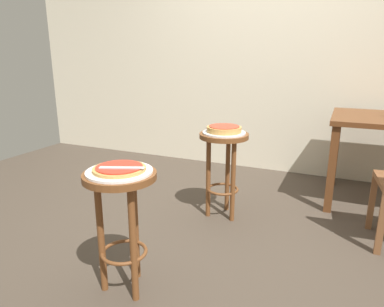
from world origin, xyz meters
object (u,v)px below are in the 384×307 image
pizza_middle (224,129)px  stool_foreground (121,205)px  serving_plate_middle (224,133)px  pizza_server_knife (122,168)px  pizza_foreground (119,168)px  serving_plate_foreground (119,172)px  stool_middle (223,156)px

pizza_middle → stool_foreground: bearing=-99.6°
serving_plate_middle → pizza_middle: 0.03m
stool_foreground → pizza_server_knife: size_ratio=3.04×
pizza_foreground → pizza_middle: pizza_middle is taller
stool_foreground → serving_plate_foreground: 0.18m
serving_plate_foreground → pizza_foreground: size_ratio=1.26×
serving_plate_foreground → serving_plate_middle: same height
serving_plate_foreground → pizza_foreground: (0.00, -0.00, 0.02)m
serving_plate_foreground → stool_middle: (0.18, 1.08, -0.18)m
serving_plate_foreground → serving_plate_middle: bearing=80.4°
stool_foreground → serving_plate_foreground: (0.00, 0.00, 0.18)m
stool_foreground → serving_plate_middle: bearing=80.4°
serving_plate_foreground → stool_middle: 1.11m
stool_foreground → pizza_server_knife: pizza_server_knife is taller
serving_plate_foreground → pizza_server_knife: size_ratio=1.52×
pizza_foreground → serving_plate_middle: pizza_foreground is taller
stool_foreground → pizza_foreground: 0.20m
pizza_foreground → serving_plate_foreground: bearing=90.0°
serving_plate_middle → serving_plate_foreground: bearing=-99.6°
pizza_foreground → serving_plate_middle: 1.09m
stool_middle → pizza_server_knife: bearing=-97.9°
serving_plate_middle → pizza_middle: pizza_middle is taller
serving_plate_foreground → serving_plate_middle: 1.09m
stool_foreground → stool_middle: bearing=80.4°
pizza_server_knife → stool_foreground: bearing=124.0°
pizza_foreground → serving_plate_middle: bearing=80.4°
pizza_server_knife → pizza_middle: bearing=59.8°
pizza_foreground → stool_foreground: bearing=0.0°
pizza_foreground → stool_middle: size_ratio=0.40×
serving_plate_middle → pizza_middle: size_ratio=1.25×
serving_plate_foreground → stool_middle: bearing=80.4°
stool_middle → pizza_server_knife: (-0.15, -1.10, 0.21)m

